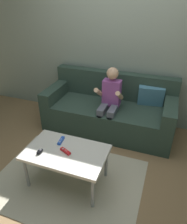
{
  "coord_description": "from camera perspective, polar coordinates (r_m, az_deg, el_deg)",
  "views": [
    {
      "loc": [
        0.7,
        -1.7,
        1.94
      ],
      "look_at": [
        -0.1,
        0.47,
        0.61
      ],
      "focal_mm": 34.16,
      "sensor_mm": 36.0,
      "label": 1
    }
  ],
  "objects": [
    {
      "name": "ground_plane",
      "position": [
        2.67,
        -1.54,
        -16.63
      ],
      "size": [
        10.35,
        10.35,
        0.0
      ],
      "primitive_type": "plane",
      "color": "olive"
    },
    {
      "name": "wall_back",
      "position": [
        3.33,
        8.01,
        17.7
      ],
      "size": [
        5.18,
        0.05,
        2.5
      ],
      "primitive_type": "cube",
      "color": "gray",
      "rests_on": "ground"
    },
    {
      "name": "couch",
      "position": [
        3.32,
        4.36,
        0.29
      ],
      "size": [
        1.93,
        0.8,
        0.84
      ],
      "color": "#2D4238",
      "rests_on": "ground"
    },
    {
      "name": "person_seated_on_couch",
      "position": [
        3.02,
        4.34,
        3.19
      ],
      "size": [
        0.36,
        0.44,
        1.03
      ],
      "color": "slate",
      "rests_on": "ground"
    },
    {
      "name": "coffee_table",
      "position": [
        2.36,
        -7.32,
        -11.14
      ],
      "size": [
        0.87,
        0.55,
        0.44
      ],
      "color": "beige",
      "rests_on": "ground"
    },
    {
      "name": "area_rug",
      "position": [
        2.63,
        -6.75,
        -17.63
      ],
      "size": [
        1.68,
        1.26,
        0.01
      ],
      "primitive_type": "cube",
      "color": "#BCB299",
      "rests_on": "ground"
    },
    {
      "name": "game_remote_red_near_edge",
      "position": [
        2.31,
        -7.53,
        -10.34
      ],
      "size": [
        0.14,
        0.09,
        0.03
      ],
      "color": "red",
      "rests_on": "coffee_table"
    },
    {
      "name": "nunchuk_black",
      "position": [
        2.35,
        -14.2,
        -10.19
      ],
      "size": [
        0.06,
        0.1,
        0.05
      ],
      "color": "black",
      "rests_on": "coffee_table"
    },
    {
      "name": "game_remote_blue_far_corner",
      "position": [
        2.46,
        -8.69,
        -7.58
      ],
      "size": [
        0.05,
        0.14,
        0.03
      ],
      "color": "blue",
      "rests_on": "coffee_table"
    }
  ]
}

